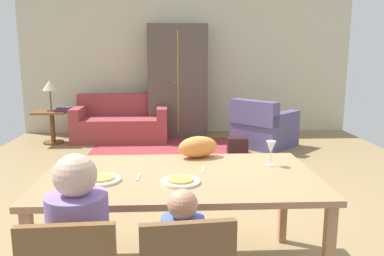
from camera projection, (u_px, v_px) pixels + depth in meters
ground_plane at (197, 187)px, 4.66m from camera, size 6.48×6.63×0.02m
back_wall at (187, 65)px, 7.69m from camera, size 6.48×0.10×2.70m
dining_table at (180, 183)px, 2.66m from camera, size 1.86×1.07×0.76m
plate_near_man at (102, 180)px, 2.50m from camera, size 0.25×0.25×0.02m
pizza_near_man at (101, 178)px, 2.50m from camera, size 0.17×0.17×0.01m
plate_near_child at (181, 182)px, 2.47m from camera, size 0.25×0.25×0.02m
pizza_near_child at (181, 179)px, 2.47m from camera, size 0.17×0.17×0.01m
wine_glass at (271, 148)px, 2.83m from camera, size 0.07×0.07×0.19m
fork at (139, 177)px, 2.59m from camera, size 0.02×0.15×0.01m
knife at (203, 169)px, 2.75m from camera, size 0.04×0.17×0.01m
cat at (198, 147)px, 3.06m from camera, size 0.35×0.25×0.17m
area_rug at (170, 150)px, 6.41m from camera, size 2.60×1.80×0.01m
couch at (122, 123)px, 7.15m from camera, size 1.69×0.86×0.82m
armchair at (263, 128)px, 6.58m from camera, size 1.21×1.21×0.82m
armoire at (178, 81)px, 7.36m from camera, size 1.10×0.59×2.10m
side_table at (52, 122)px, 6.83m from camera, size 0.56×0.56×0.58m
table_lamp at (50, 86)px, 6.71m from camera, size 0.26×0.26×0.54m
book_lower at (61, 110)px, 6.74m from camera, size 0.22×0.16×0.03m
book_upper at (64, 108)px, 6.85m from camera, size 0.22×0.16×0.03m
handbag at (237, 146)px, 6.14m from camera, size 0.32×0.16×0.26m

